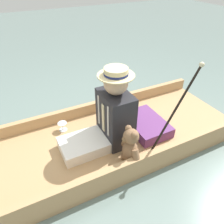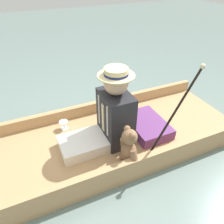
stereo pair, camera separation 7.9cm
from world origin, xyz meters
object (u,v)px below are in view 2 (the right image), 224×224
object	(u,v)px
seated_person	(109,117)
walking_cane	(177,108)
teddy_bear	(129,147)
wine_glass	(64,124)

from	to	relation	value
seated_person	walking_cane	world-z (taller)	walking_cane
teddy_bear	wine_glass	distance (m)	0.81
teddy_bear	wine_glass	world-z (taller)	teddy_bear
wine_glass	walking_cane	world-z (taller)	walking_cane
wine_glass	walking_cane	xyz separation A→B (m)	(-0.73, -0.83, 0.43)
seated_person	teddy_bear	xyz separation A→B (m)	(-0.32, -0.04, -0.12)
teddy_bear	walking_cane	xyz separation A→B (m)	(-0.04, -0.42, 0.32)
teddy_bear	wine_glass	bearing A→B (deg)	30.36
teddy_bear	walking_cane	bearing A→B (deg)	-95.15
seated_person	teddy_bear	size ratio (longest dim) A/B	2.06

